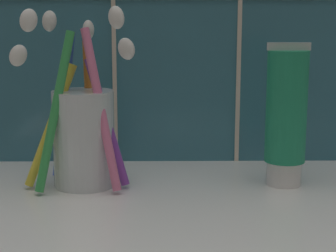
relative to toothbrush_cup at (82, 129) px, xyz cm
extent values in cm
cube|color=white|center=(16.04, -5.86, -7.04)|extent=(59.62, 32.65, 2.00)
cylinder|color=silver|center=(0.13, 0.01, -1.00)|extent=(6.42, 6.42, 10.08)
cylinder|color=purple|center=(2.65, -0.58, 0.85)|extent=(4.79, 2.37, 13.25)
ellipsoid|color=white|center=(4.79, -1.30, 8.40)|extent=(2.55, 1.95, 2.59)
cylinder|color=orange|center=(0.33, 3.55, 1.71)|extent=(1.46, 6.29, 15.02)
ellipsoid|color=white|center=(0.05, 6.62, 10.10)|extent=(1.51, 2.45, 2.65)
cylinder|color=blue|center=(-2.18, 1.77, 2.18)|extent=(3.57, 2.74, 15.81)
ellipsoid|color=white|center=(-3.51, 2.62, 11.09)|extent=(2.43, 2.20, 2.46)
cylinder|color=yellow|center=(-3.16, -0.57, 0.55)|extent=(5.82, 2.69, 12.72)
ellipsoid|color=white|center=(-5.92, -1.49, 7.76)|extent=(2.68, 1.99, 2.67)
cylinder|color=green|center=(-2.36, -2.30, 2.25)|extent=(4.53, 3.64, 16.01)
ellipsoid|color=white|center=(-4.22, -3.66, 11.20)|extent=(2.53, 2.34, 2.55)
cylinder|color=pink|center=(2.19, -1.85, 2.38)|extent=(4.46, 4.06, 16.27)
ellipsoid|color=white|center=(4.01, -3.44, 11.46)|extent=(2.51, 2.43, 2.56)
cylinder|color=white|center=(21.26, 0.01, -4.76)|extent=(3.61, 3.61, 2.56)
cylinder|color=#1E8C60|center=(21.26, 0.01, 2.34)|extent=(4.24, 4.24, 11.65)
cube|color=silver|center=(21.26, 0.01, 8.56)|extent=(4.46, 0.36, 0.80)
camera|label=1|loc=(8.28, -57.42, 11.53)|focal=60.00mm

